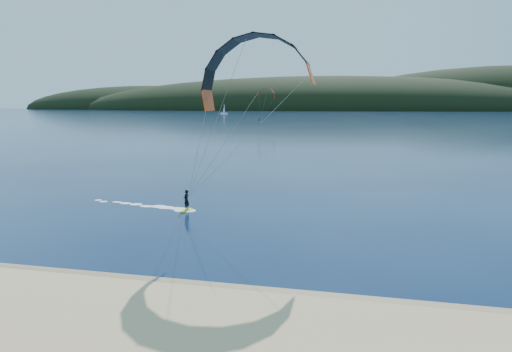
# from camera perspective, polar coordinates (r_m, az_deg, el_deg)

# --- Properties ---
(ground) EXTENTS (1800.00, 1800.00, 0.00)m
(ground) POSITION_cam_1_polar(r_m,az_deg,el_deg) (19.63, -20.14, -18.96)
(ground) COLOR #071434
(ground) RESTS_ON ground
(wet_sand) EXTENTS (220.00, 2.50, 0.10)m
(wet_sand) POSITION_cam_1_polar(r_m,az_deg,el_deg) (23.13, -14.04, -14.04)
(wet_sand) COLOR #846A4D
(wet_sand) RESTS_ON ground
(headland) EXTENTS (1200.00, 310.00, 140.00)m
(headland) POSITION_cam_1_polar(r_m,az_deg,el_deg) (759.83, 11.67, 8.52)
(headland) COLOR black
(headland) RESTS_ON ground
(kitesurfer_near) EXTENTS (22.29, 8.00, 13.32)m
(kitesurfer_near) POSITION_cam_1_polar(r_m,az_deg,el_deg) (30.49, -0.27, 10.41)
(kitesurfer_near) COLOR #D2EF1C
(kitesurfer_near) RESTS_ON ground
(kitesurfer_far) EXTENTS (9.36, 4.91, 15.67)m
(kitesurfer_far) POSITION_cam_1_polar(r_m,az_deg,el_deg) (223.70, 1.38, 10.33)
(kitesurfer_far) COLOR #D2EF1C
(kitesurfer_far) RESTS_ON ground
(sailboat) EXTENTS (6.98, 4.51, 9.97)m
(sailboat) POSITION_cam_1_polar(r_m,az_deg,el_deg) (427.06, -4.23, 8.25)
(sailboat) COLOR white
(sailboat) RESTS_ON ground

